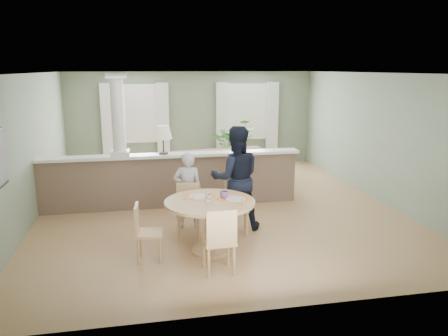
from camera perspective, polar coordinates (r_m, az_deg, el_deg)
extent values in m
plane|color=tan|center=(9.05, -0.92, -5.06)|extent=(8.00, 8.00, 0.00)
cube|color=gray|center=(12.65, -4.15, 6.34)|extent=(7.00, 0.02, 2.70)
cube|color=gray|center=(8.82, -23.96, 2.39)|extent=(0.02, 8.00, 2.70)
cube|color=gray|center=(9.95, 19.37, 3.85)|extent=(0.02, 8.00, 2.70)
cube|color=gray|center=(4.93, 7.25, -4.20)|extent=(7.00, 0.02, 2.70)
cube|color=white|center=(8.61, -0.98, 12.30)|extent=(7.00, 8.00, 0.02)
cube|color=white|center=(12.50, -11.50, 6.96)|extent=(1.10, 0.02, 1.50)
cube|color=white|center=(12.48, -11.50, 6.95)|extent=(1.22, 0.04, 1.62)
cube|color=white|center=(12.88, 2.99, 7.37)|extent=(1.10, 0.02, 1.50)
cube|color=white|center=(12.86, 3.01, 7.36)|extent=(1.22, 0.04, 1.62)
cube|color=white|center=(12.48, -14.90, 5.39)|extent=(0.35, 0.10, 2.30)
cube|color=white|center=(12.47, -7.98, 5.69)|extent=(0.35, 0.10, 2.30)
cube|color=white|center=(12.67, -0.24, 5.93)|extent=(0.35, 0.10, 2.30)
cube|color=white|center=(13.03, 6.29, 6.05)|extent=(0.35, 0.10, 2.30)
cube|color=gray|center=(6.87, -27.23, 1.05)|extent=(0.02, 0.52, 0.72)
cube|color=brown|center=(8.98, -6.82, -1.79)|extent=(5.20, 0.22, 1.05)
cube|color=white|center=(8.86, -6.91, 1.68)|extent=(5.32, 0.36, 0.06)
cube|color=white|center=(8.83, -13.41, 1.91)|extent=(0.36, 0.36, 0.10)
cylinder|color=white|center=(8.73, -13.67, 6.72)|extent=(0.26, 0.26, 1.39)
cube|color=white|center=(8.68, -13.93, 11.61)|extent=(0.38, 0.38, 0.10)
cylinder|color=black|center=(8.84, -7.89, 1.93)|extent=(0.18, 0.18, 0.03)
cylinder|color=black|center=(8.82, -7.92, 2.91)|extent=(0.03, 0.03, 0.28)
cone|color=beige|center=(8.77, -7.98, 4.65)|extent=(0.36, 0.36, 0.26)
imported|color=#876649|center=(10.43, -0.10, -0.17)|extent=(3.08, 1.57, 0.86)
imported|color=#36692A|center=(12.12, 1.18, 3.09)|extent=(1.70, 1.64, 1.45)
cylinder|color=tan|center=(6.91, -1.83, -10.73)|extent=(0.58, 0.58, 0.04)
cylinder|color=tan|center=(6.76, -1.85, -7.67)|extent=(0.16, 0.16, 0.74)
cylinder|color=tan|center=(6.63, -1.88, -4.48)|extent=(1.38, 1.38, 0.04)
cube|color=red|center=(6.85, -3.29, -3.72)|extent=(0.57, 0.49, 0.01)
cube|color=red|center=(6.71, 1.30, -4.04)|extent=(0.60, 0.58, 0.01)
cylinder|color=white|center=(6.81, -3.34, -3.72)|extent=(0.30, 0.30, 0.01)
cylinder|color=white|center=(6.68, 1.47, -4.03)|extent=(0.30, 0.30, 0.01)
cylinder|color=white|center=(6.59, -2.10, -3.92)|extent=(0.08, 0.08, 0.10)
cube|color=silver|center=(6.77, -3.98, -3.77)|extent=(0.08, 0.19, 0.00)
cube|color=silver|center=(6.84, -5.01, -3.72)|extent=(0.09, 0.24, 0.00)
cylinder|color=white|center=(6.44, 2.36, -4.50)|extent=(0.04, 0.04, 0.07)
cylinder|color=silver|center=(6.42, 2.36, -4.15)|extent=(0.04, 0.04, 0.01)
imported|color=#2657B5|center=(6.74, 0.01, -3.50)|extent=(0.17, 0.17, 0.11)
cube|color=tan|center=(7.37, -4.69, -5.80)|extent=(0.44, 0.44, 0.05)
cylinder|color=tan|center=(7.29, -5.93, -7.93)|extent=(0.04, 0.04, 0.41)
cylinder|color=tan|center=(7.29, -3.34, -7.87)|extent=(0.04, 0.04, 0.41)
cylinder|color=tan|center=(7.60, -5.91, -7.05)|extent=(0.04, 0.04, 0.41)
cylinder|color=tan|center=(7.60, -3.43, -7.00)|extent=(0.04, 0.04, 0.41)
cube|color=tan|center=(7.47, -4.74, -3.61)|extent=(0.39, 0.08, 0.44)
cube|color=tan|center=(7.52, 1.61, -5.30)|extent=(0.47, 0.47, 0.05)
cylinder|color=tan|center=(7.43, 0.38, -7.41)|extent=(0.04, 0.04, 0.42)
cylinder|color=tan|center=(7.45, 2.97, -7.37)|extent=(0.04, 0.04, 0.42)
cylinder|color=tan|center=(7.75, 0.29, -6.55)|extent=(0.04, 0.04, 0.42)
cylinder|color=tan|center=(7.77, 2.77, -6.51)|extent=(0.04, 0.04, 0.42)
cube|color=tan|center=(7.63, 1.54, -3.10)|extent=(0.39, 0.10, 0.45)
cube|color=tan|center=(6.12, -0.70, -9.44)|extent=(0.45, 0.45, 0.05)
cylinder|color=tan|center=(6.41, 0.53, -10.73)|extent=(0.04, 0.04, 0.45)
cylinder|color=tan|center=(6.34, -2.62, -11.01)|extent=(0.04, 0.04, 0.45)
cylinder|color=tan|center=(6.10, 1.32, -12.03)|extent=(0.04, 0.04, 0.45)
cylinder|color=tan|center=(6.03, -2.01, -12.34)|extent=(0.04, 0.04, 0.45)
cube|color=tan|center=(5.84, -0.30, -7.80)|extent=(0.42, 0.05, 0.48)
cube|color=tan|center=(6.60, -9.73, -8.41)|extent=(0.42, 0.42, 0.05)
cylinder|color=tan|center=(6.53, -8.35, -10.65)|extent=(0.04, 0.04, 0.40)
cylinder|color=tan|center=(6.82, -8.25, -9.60)|extent=(0.04, 0.04, 0.40)
cylinder|color=tan|center=(6.55, -11.13, -10.68)|extent=(0.04, 0.04, 0.40)
cylinder|color=tan|center=(6.84, -10.90, -9.63)|extent=(0.04, 0.04, 0.40)
cube|color=tan|center=(6.54, -11.34, -6.55)|extent=(0.07, 0.37, 0.42)
imported|color=#A8A8AD|center=(7.73, -4.76, -2.91)|extent=(0.54, 0.39, 1.38)
imported|color=black|center=(7.61, 1.53, -1.34)|extent=(0.94, 0.76, 1.84)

